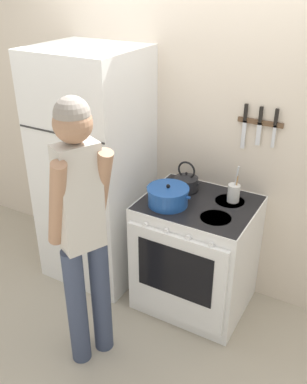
{
  "coord_description": "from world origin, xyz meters",
  "views": [
    {
      "loc": [
        1.31,
        -2.75,
        2.34
      ],
      "look_at": [
        0.02,
        -0.48,
        0.96
      ],
      "focal_mm": 40.0,
      "sensor_mm": 36.0,
      "label": 1
    }
  ],
  "objects_px": {
    "tea_kettle": "(186,182)",
    "utensil_jar": "(234,192)",
    "stove_range": "(195,255)",
    "dutch_oven_pot": "(168,196)",
    "person": "(82,226)",
    "refrigerator": "(94,170)"
  },
  "relations": [
    {
      "from": "tea_kettle",
      "to": "utensil_jar",
      "type": "distance_m",
      "value": 0.36
    },
    {
      "from": "stove_range",
      "to": "dutch_oven_pot",
      "type": "relative_size",
      "value": 2.67
    },
    {
      "from": "dutch_oven_pot",
      "to": "utensil_jar",
      "type": "height_order",
      "value": "utensil_jar"
    },
    {
      "from": "dutch_oven_pot",
      "to": "person",
      "type": "bearing_deg",
      "value": -107.02
    },
    {
      "from": "refrigerator",
      "to": "utensil_jar",
      "type": "distance_m",
      "value": 1.1
    },
    {
      "from": "dutch_oven_pot",
      "to": "tea_kettle",
      "type": "height_order",
      "value": "tea_kettle"
    },
    {
      "from": "tea_kettle",
      "to": "person",
      "type": "distance_m",
      "value": 0.97
    },
    {
      "from": "dutch_oven_pot",
      "to": "utensil_jar",
      "type": "bearing_deg",
      "value": 35.53
    },
    {
      "from": "tea_kettle",
      "to": "utensil_jar",
      "type": "height_order",
      "value": "utensil_jar"
    },
    {
      "from": "utensil_jar",
      "to": "tea_kettle",
      "type": "bearing_deg",
      "value": -178.88
    },
    {
      "from": "stove_range",
      "to": "utensil_jar",
      "type": "xyz_separation_m",
      "value": [
        0.2,
        0.16,
        0.5
      ]
    },
    {
      "from": "stove_range",
      "to": "utensil_jar",
      "type": "height_order",
      "value": "utensil_jar"
    },
    {
      "from": "dutch_oven_pot",
      "to": "tea_kettle",
      "type": "distance_m",
      "value": 0.26
    },
    {
      "from": "refrigerator",
      "to": "dutch_oven_pot",
      "type": "relative_size",
      "value": 5.64
    },
    {
      "from": "refrigerator",
      "to": "person",
      "type": "height_order",
      "value": "refrigerator"
    },
    {
      "from": "utensil_jar",
      "to": "person",
      "type": "relative_size",
      "value": 0.15
    },
    {
      "from": "refrigerator",
      "to": "person",
      "type": "xyz_separation_m",
      "value": [
        0.51,
        -0.79,
        0.08
      ]
    },
    {
      "from": "dutch_oven_pot",
      "to": "stove_range",
      "type": "bearing_deg",
      "value": 30.34
    },
    {
      "from": "dutch_oven_pot",
      "to": "person",
      "type": "height_order",
      "value": "person"
    },
    {
      "from": "tea_kettle",
      "to": "person",
      "type": "xyz_separation_m",
      "value": [
        -0.22,
        -0.94,
        0.06
      ]
    },
    {
      "from": "tea_kettle",
      "to": "utensil_jar",
      "type": "bearing_deg",
      "value": 1.12
    },
    {
      "from": "stove_range",
      "to": "dutch_oven_pot",
      "type": "height_order",
      "value": "dutch_oven_pot"
    }
  ]
}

